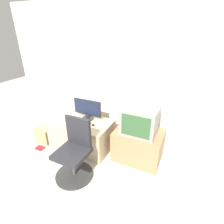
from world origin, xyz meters
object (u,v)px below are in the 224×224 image
at_px(main_monitor, 87,110).
at_px(crt_tv, 140,121).
at_px(book, 40,148).
at_px(cardboard_box_lower, 44,135).
at_px(office_chair, 74,154).
at_px(mouse, 93,125).
at_px(keyboard, 82,122).

relative_size(main_monitor, crt_tv, 1.02).
bearing_deg(crt_tv, book, -163.50).
bearing_deg(book, cardboard_box_lower, 109.77).
bearing_deg(office_chair, book, 167.73).
height_order(office_chair, book, office_chair).
bearing_deg(office_chair, cardboard_box_lower, 158.07).
height_order(mouse, crt_tv, crt_tv).
bearing_deg(cardboard_box_lower, main_monitor, 21.53).
bearing_deg(office_chair, mouse, 91.86).
height_order(main_monitor, mouse, main_monitor).
bearing_deg(crt_tv, office_chair, -135.57).
relative_size(main_monitor, office_chair, 0.60).
relative_size(cardboard_box_lower, book, 1.98).
bearing_deg(mouse, cardboard_box_lower, -171.79).
bearing_deg(book, office_chair, -12.27).
relative_size(main_monitor, cardboard_box_lower, 1.75).
distance_m(crt_tv, office_chair, 1.15).
height_order(crt_tv, cardboard_box_lower, crt_tv).
relative_size(keyboard, cardboard_box_lower, 1.09).
distance_m(keyboard, office_chair, 0.69).
height_order(cardboard_box_lower, book, cardboard_box_lower).
distance_m(main_monitor, cardboard_box_lower, 1.11).
relative_size(office_chair, cardboard_box_lower, 2.92).
xyz_separation_m(crt_tv, book, (-1.81, -0.54, -0.77)).
xyz_separation_m(main_monitor, crt_tv, (1.02, -0.03, 0.02)).
distance_m(mouse, office_chair, 0.64).
xyz_separation_m(crt_tv, office_chair, (-0.77, -0.76, -0.39)).
xyz_separation_m(main_monitor, mouse, (0.22, -0.18, -0.18)).
height_order(keyboard, book, keyboard).
distance_m(cardboard_box_lower, book, 0.28).
height_order(main_monitor, book, main_monitor).
xyz_separation_m(main_monitor, office_chair, (0.24, -0.79, -0.37)).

